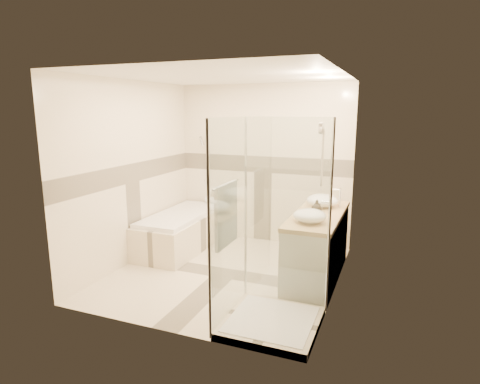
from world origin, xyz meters
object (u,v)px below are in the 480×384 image
at_px(vessel_sink_near, 322,200).
at_px(vessel_sink_far, 310,216).
at_px(bathtub, 182,229).
at_px(vanity, 317,246).
at_px(shower_enclosure, 263,274).
at_px(amenity_bottle_b, 317,207).
at_px(amenity_bottle_a, 317,206).

xyz_separation_m(vessel_sink_near, vessel_sink_far, (0.00, -0.80, -0.01)).
height_order(bathtub, vanity, vanity).
xyz_separation_m(shower_enclosure, vessel_sink_near, (0.27, 1.63, 0.43)).
bearing_deg(bathtub, shower_enclosure, -41.10).
height_order(shower_enclosure, amenity_bottle_b, shower_enclosure).
height_order(shower_enclosure, amenity_bottle_a, shower_enclosure).
xyz_separation_m(vessel_sink_far, amenity_bottle_a, (0.00, 0.45, 0.01)).
relative_size(bathtub, amenity_bottle_b, 10.00).
xyz_separation_m(vanity, vessel_sink_far, (-0.02, -0.44, 0.50)).
bearing_deg(shower_enclosure, vessel_sink_near, 80.53).
bearing_deg(vanity, bathtub, 170.75).
distance_m(amenity_bottle_a, amenity_bottle_b, 0.03).
xyz_separation_m(shower_enclosure, amenity_bottle_b, (0.27, 1.25, 0.43)).
bearing_deg(amenity_bottle_b, vanity, 48.47).
distance_m(vessel_sink_near, amenity_bottle_b, 0.39).
height_order(vessel_sink_near, amenity_bottle_b, amenity_bottle_b).
bearing_deg(shower_enclosure, amenity_bottle_a, 77.95).
bearing_deg(vessel_sink_near, vanity, -86.86).
bearing_deg(vanity, amenity_bottle_a, 161.78).
relative_size(vessel_sink_far, amenity_bottle_a, 2.25).
bearing_deg(amenity_bottle_a, vessel_sink_near, 90.00).
relative_size(vessel_sink_near, amenity_bottle_a, 2.45).
bearing_deg(shower_enclosure, amenity_bottle_b, 77.67).
xyz_separation_m(vessel_sink_near, amenity_bottle_a, (0.00, -0.36, 0.00)).
distance_m(bathtub, amenity_bottle_b, 2.25).
xyz_separation_m(vanity, amenity_bottle_b, (-0.02, -0.02, 0.51)).
bearing_deg(vessel_sink_near, bathtub, -179.62).
relative_size(vanity, shower_enclosure, 0.79).
relative_size(amenity_bottle_a, amenity_bottle_b, 0.99).
distance_m(vanity, vessel_sink_far, 0.66).
bearing_deg(amenity_bottle_b, amenity_bottle_a, 90.00).
xyz_separation_m(shower_enclosure, amenity_bottle_a, (0.27, 1.28, 0.43)).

